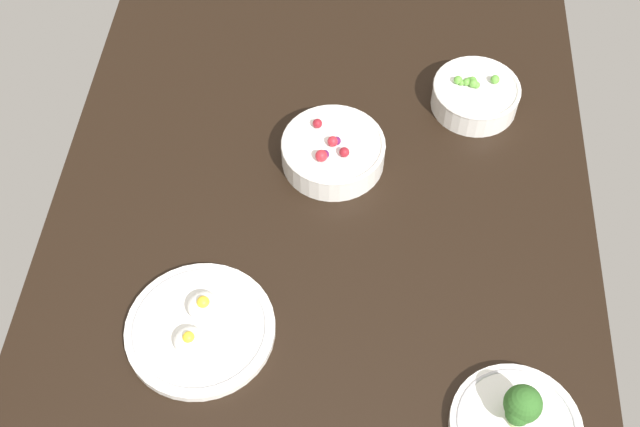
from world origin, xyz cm
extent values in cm
cube|color=black|center=(0.00, 0.00, 2.00)|extent=(121.30, 87.58, 4.00)
cylinder|color=white|center=(-12.42, 1.17, 6.24)|extent=(17.14, 17.14, 4.48)
torus|color=white|center=(-12.42, 1.17, 8.48)|extent=(17.26, 17.26, 0.80)
sphere|color=#59144C|center=(-12.51, 1.69, 9.20)|extent=(1.43, 1.43, 1.43)
sphere|color=maroon|center=(-15.94, -1.72, 9.29)|extent=(1.62, 1.62, 1.62)
sphere|color=#59144C|center=(-9.47, 0.04, 9.21)|extent=(1.47, 1.47, 1.47)
sphere|color=maroon|center=(-10.09, 3.12, 9.32)|extent=(1.67, 1.67, 1.67)
sphere|color=#B2232D|center=(-8.91, -0.51, 9.48)|extent=(2.00, 2.00, 2.00)
sphere|color=#B2232D|center=(-12.19, 1.10, 9.36)|extent=(1.77, 1.77, 1.77)
cylinder|color=white|center=(21.03, -15.74, 4.64)|extent=(21.85, 21.85, 1.27)
torus|color=#B7B7BC|center=(21.03, -15.74, 5.27)|extent=(19.73, 19.73, 0.50)
ellipsoid|color=white|center=(18.30, -15.40, 6.59)|extent=(4.80, 4.80, 2.64)
sphere|color=yellow|center=(18.30, -15.40, 7.78)|extent=(1.92, 1.92, 1.92)
ellipsoid|color=white|center=(23.91, -16.58, 6.48)|extent=(4.40, 4.40, 2.42)
sphere|color=yellow|center=(23.91, -16.58, 7.57)|extent=(1.76, 1.76, 1.76)
cylinder|color=white|center=(32.23, 29.03, 4.79)|extent=(17.87, 17.87, 1.59)
torus|color=#B7B7BC|center=(32.23, 29.03, 5.59)|extent=(16.22, 16.22, 0.50)
cylinder|color=#9EBC72|center=(30.99, 29.09, 6.73)|extent=(1.80, 1.80, 2.28)
sphere|color=#2D6023|center=(30.99, 29.09, 9.79)|extent=(5.13, 5.13, 5.13)
cylinder|color=#9EBC72|center=(32.07, 28.52, 6.76)|extent=(1.22, 1.22, 2.34)
sphere|color=#2D6023|center=(32.07, 28.52, 9.23)|extent=(3.48, 3.48, 3.48)
cylinder|color=white|center=(-27.12, 25.07, 6.27)|extent=(15.06, 15.06, 4.54)
torus|color=white|center=(-27.12, 25.07, 8.54)|extent=(15.26, 15.26, 0.80)
sphere|color=#599E38|center=(-27.91, 21.69, 9.29)|extent=(1.50, 1.50, 1.50)
sphere|color=#599E38|center=(-28.52, 28.10, 9.33)|extent=(1.58, 1.58, 1.58)
sphere|color=#599E38|center=(-27.54, 24.14, 9.10)|extent=(1.13, 1.13, 1.13)
sphere|color=#599E38|center=(-27.54, 22.35, 9.04)|extent=(1.00, 1.00, 1.00)
sphere|color=#599E38|center=(-28.21, 23.80, 9.11)|extent=(1.15, 1.15, 1.15)
sphere|color=#599E38|center=(-27.60, 23.20, 9.20)|extent=(1.32, 1.32, 1.32)
sphere|color=#599E38|center=(-27.31, 24.34, 9.32)|extent=(1.56, 1.56, 1.56)
sphere|color=#599E38|center=(-27.97, 24.23, 9.26)|extent=(1.44, 1.44, 1.44)
sphere|color=#599E38|center=(-27.09, 24.92, 9.13)|extent=(1.19, 1.19, 1.19)
camera|label=1|loc=(74.99, 6.08, 111.29)|focal=46.11mm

